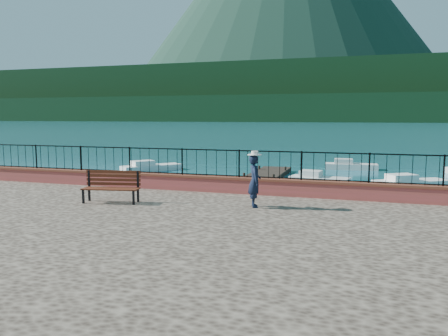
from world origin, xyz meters
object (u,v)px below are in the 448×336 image
Objects in this scene: boat_1 at (319,177)px; boat_2 at (411,181)px; park_bench at (111,193)px; boat_3 at (151,165)px; person at (255,181)px; boat_4 at (351,164)px; boat_0 at (195,182)px.

boat_2 is (4.97, 0.29, 0.00)m from boat_1.
park_bench is at bearing -101.24° from boat_1.
boat_2 is 0.97× the size of boat_3.
boat_1 is (0.72, 12.90, -1.59)m from person.
boat_3 is 14.78m from boat_4.
boat_3 is (-5.96, 6.44, 0.00)m from boat_0.
boat_0 is 0.84× the size of boat_3.
boat_3 is at bearing 177.35° from boat_1.
person is 10.81m from boat_0.
person reaches higher than boat_2.
park_bench is 4.60m from person.
park_bench is 0.45× the size of boat_2.
boat_4 is (6.80, 21.66, -1.10)m from park_bench.
person is 19.44m from boat_3.
person is 14.45m from boat_2.
park_bench is 0.52× the size of boat_0.
person is at bearing -1.60° from park_bench.
boat_0 and boat_2 have the same top height.
boat_0 is at bearing 85.04° from park_bench.
boat_0 is 1.08× the size of boat_1.
person reaches higher than park_bench.
person is (4.52, 0.74, 0.49)m from park_bench.
boat_1 and boat_3 have the same top height.
boat_4 is (7.82, 11.78, 0.00)m from boat_0.
boat_4 is at bearing 61.71° from park_bench.
park_bench reaches higher than boat_4.
boat_3 is (-17.19, 2.40, 0.00)m from boat_2.
boat_1 is (6.26, 3.76, 0.00)m from boat_0.
park_bench is 0.56× the size of boat_1.
boat_3 and boat_4 have the same top height.
boat_1 is at bearing -63.62° from boat_3.
boat_0 and boat_3 have the same top height.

